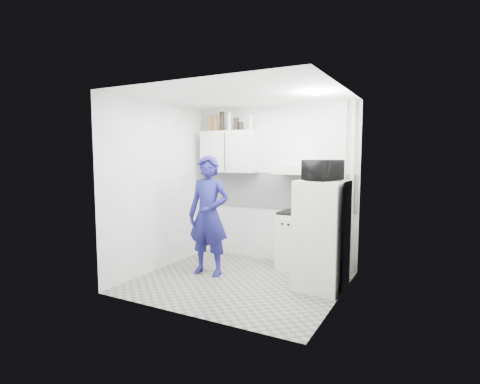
% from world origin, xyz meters
% --- Properties ---
extents(floor, '(2.80, 2.80, 0.00)m').
position_xyz_m(floor, '(0.00, 0.00, 0.00)').
color(floor, gray).
rests_on(floor, ground).
extents(ceiling, '(2.80, 2.80, 0.00)m').
position_xyz_m(ceiling, '(0.00, 0.00, 2.60)').
color(ceiling, white).
rests_on(ceiling, wall_back).
extents(wall_back, '(2.80, 0.00, 2.80)m').
position_xyz_m(wall_back, '(0.00, 1.25, 1.30)').
color(wall_back, white).
rests_on(wall_back, floor).
extents(wall_left, '(0.00, 2.60, 2.60)m').
position_xyz_m(wall_left, '(-1.40, 0.00, 1.30)').
color(wall_left, white).
rests_on(wall_left, floor).
extents(wall_right, '(0.00, 2.60, 2.60)m').
position_xyz_m(wall_right, '(1.40, 0.00, 1.30)').
color(wall_right, white).
rests_on(wall_right, floor).
extents(person, '(0.68, 0.48, 1.79)m').
position_xyz_m(person, '(-0.57, 0.11, 0.89)').
color(person, navy).
rests_on(person, floor).
extents(stove, '(0.55, 0.55, 0.88)m').
position_xyz_m(stove, '(0.52, 1.00, 0.44)').
color(stove, beige).
rests_on(stove, floor).
extents(fridge, '(0.65, 0.65, 1.46)m').
position_xyz_m(fridge, '(1.10, 0.28, 0.73)').
color(fridge, white).
rests_on(fridge, floor).
extents(stove_top, '(0.53, 0.53, 0.03)m').
position_xyz_m(stove_top, '(0.52, 1.00, 0.89)').
color(stove_top, black).
rests_on(stove_top, stove).
extents(saucepan, '(0.19, 0.19, 0.10)m').
position_xyz_m(saucepan, '(0.59, 0.93, 0.96)').
color(saucepan, silver).
rests_on(saucepan, stove_top).
extents(microwave, '(0.58, 0.48, 0.27)m').
position_xyz_m(microwave, '(1.10, 0.28, 1.60)').
color(microwave, black).
rests_on(microwave, fridge).
extents(bottle_a, '(0.06, 0.06, 0.26)m').
position_xyz_m(bottle_a, '(-1.17, 1.07, 2.33)').
color(bottle_a, brown).
rests_on(bottle_a, upper_cabinet).
extents(bottle_b, '(0.07, 0.07, 0.28)m').
position_xyz_m(bottle_b, '(-1.04, 1.07, 2.34)').
color(bottle_b, brown).
rests_on(bottle_b, upper_cabinet).
extents(bottle_c, '(0.08, 0.08, 0.33)m').
position_xyz_m(bottle_c, '(-0.90, 1.07, 2.36)').
color(bottle_c, black).
rests_on(bottle_c, upper_cabinet).
extents(bottle_d, '(0.07, 0.07, 0.31)m').
position_xyz_m(bottle_d, '(-0.76, 1.07, 2.35)').
color(bottle_d, '#B2B7BC').
rests_on(bottle_d, upper_cabinet).
extents(canister_a, '(0.09, 0.09, 0.22)m').
position_xyz_m(canister_a, '(-0.63, 1.07, 2.31)').
color(canister_a, black).
rests_on(canister_a, upper_cabinet).
extents(canister_b, '(0.08, 0.08, 0.14)m').
position_xyz_m(canister_b, '(-0.54, 1.07, 2.27)').
color(canister_b, black).
rests_on(canister_b, upper_cabinet).
extents(bottle_e, '(0.06, 0.06, 0.25)m').
position_xyz_m(bottle_e, '(-0.35, 1.07, 2.32)').
color(bottle_e, '#B2B7BC').
rests_on(bottle_e, upper_cabinet).
extents(upper_cabinet, '(1.00, 0.35, 0.70)m').
position_xyz_m(upper_cabinet, '(-0.75, 1.07, 1.85)').
color(upper_cabinet, white).
rests_on(upper_cabinet, wall_back).
extents(range_hood, '(0.60, 0.50, 0.14)m').
position_xyz_m(range_hood, '(0.45, 1.00, 1.57)').
color(range_hood, beige).
rests_on(range_hood, wall_back).
extents(backsplash, '(2.74, 0.03, 0.60)m').
position_xyz_m(backsplash, '(0.00, 1.24, 1.20)').
color(backsplash, white).
rests_on(backsplash, wall_back).
extents(pipe_a, '(0.05, 0.05, 2.60)m').
position_xyz_m(pipe_a, '(1.30, 1.17, 1.30)').
color(pipe_a, beige).
rests_on(pipe_a, floor).
extents(pipe_b, '(0.04, 0.04, 2.60)m').
position_xyz_m(pipe_b, '(1.18, 1.17, 1.30)').
color(pipe_b, beige).
rests_on(pipe_b, floor).
extents(ceiling_spot_fixture, '(0.10, 0.10, 0.02)m').
position_xyz_m(ceiling_spot_fixture, '(1.00, 0.20, 2.57)').
color(ceiling_spot_fixture, white).
rests_on(ceiling_spot_fixture, ceiling).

